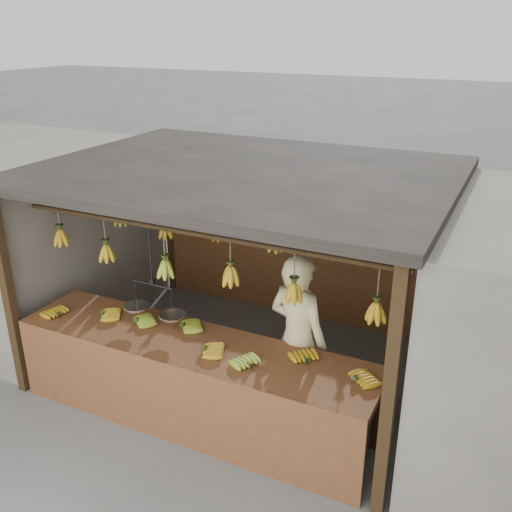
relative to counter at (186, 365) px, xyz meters
The scene contains 8 objects.
ground 1.43m from the counter, 89.56° to the left, with size 80.00×80.00×0.00m, color #5B5B57.
stall 2.00m from the counter, 89.65° to the left, with size 4.30×3.30×2.40m.
neighbor_left 3.82m from the counter, 161.04° to the left, with size 3.00×3.00×2.30m, color slate.
counter is the anchor object (origin of this frame).
hanging_bananas 1.53m from the counter, 89.48° to the left, with size 3.60×2.26×0.39m.
balance_scale 0.70m from the counter, 155.35° to the left, with size 0.70×0.26×0.93m.
vendor 1.12m from the counter, 35.01° to the left, with size 0.66×0.43×1.80m, color beige.
bag_bundles 3.25m from the counter, 52.96° to the left, with size 0.08×0.26×1.24m.
Camera 1 is at (2.66, -5.19, 3.79)m, focal length 40.00 mm.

